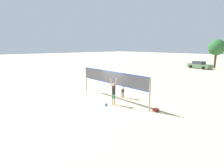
# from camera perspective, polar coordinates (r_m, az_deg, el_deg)

# --- Properties ---
(ground_plane) EXTENTS (200.00, 200.00, 0.00)m
(ground_plane) POSITION_cam_1_polar(r_m,az_deg,el_deg) (15.17, 0.00, -4.94)
(ground_plane) COLOR beige
(volleyball_net) EXTENTS (7.89, 0.11, 2.43)m
(volleyball_net) POSITION_cam_1_polar(r_m,az_deg,el_deg) (14.75, 0.00, 1.53)
(volleyball_net) COLOR gray
(volleyball_net) RESTS_ON ground_plane
(player_spiker) EXTENTS (0.28, 0.70, 2.12)m
(player_spiker) POSITION_cam_1_polar(r_m,az_deg,el_deg) (13.45, 0.55, -2.27)
(player_spiker) COLOR tan
(player_spiker) RESTS_ON ground_plane
(player_blocker) EXTENTS (0.28, 0.69, 2.02)m
(player_blocker) POSITION_cam_1_polar(r_m,az_deg,el_deg) (15.38, 3.59, -0.65)
(player_blocker) COLOR #8C664C
(player_blocker) RESTS_ON ground_plane
(volleyball) EXTENTS (0.22, 0.22, 0.22)m
(volleyball) POSITION_cam_1_polar(r_m,az_deg,el_deg) (13.48, -1.97, -6.67)
(volleyball) COLOR blue
(volleyball) RESTS_ON ground_plane
(gear_bag) EXTENTS (0.37, 0.29, 0.20)m
(gear_bag) POSITION_cam_1_polar(r_m,az_deg,el_deg) (12.77, 14.13, -8.20)
(gear_bag) COLOR maroon
(gear_bag) RESTS_ON ground_plane
(parked_car_near) EXTENTS (4.76, 2.66, 1.49)m
(parked_car_near) POSITION_cam_1_polar(r_m,az_deg,el_deg) (40.06, 26.65, 5.49)
(parked_car_near) COLOR #4C6B4C
(parked_car_near) RESTS_ON ground_plane
(tree_left_cluster) EXTENTS (3.20, 3.20, 5.87)m
(tree_left_cluster) POSITION_cam_1_polar(r_m,az_deg,el_deg) (41.95, 31.01, 10.17)
(tree_left_cluster) COLOR #4C3823
(tree_left_cluster) RESTS_ON ground_plane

